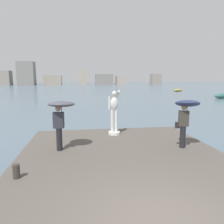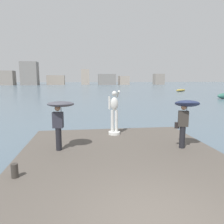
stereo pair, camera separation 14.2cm
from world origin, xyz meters
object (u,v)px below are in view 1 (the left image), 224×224
statue_white_figure (114,114)px  mooring_bollard (16,171)px  onlooker_right (186,111)px  boat_near (222,96)px  onlooker_left (61,112)px  boat_far (178,90)px

statue_white_figure → mooring_bollard: 5.49m
onlooker_right → boat_near: bearing=51.8°
onlooker_left → boat_near: bearing=44.9°
statue_white_figure → boat_far: statue_white_figure is taller
onlooker_right → boat_far: bearing=64.7°
onlooker_left → boat_far: 51.45m
onlooker_left → onlooker_right: bearing=-4.4°
statue_white_figure → onlooker_right: size_ratio=1.10×
onlooker_left → mooring_bollard: bearing=-115.0°
statue_white_figure → onlooker_left: 3.16m
onlooker_right → statue_white_figure: bearing=135.3°
onlooker_right → mooring_bollard: bearing=-162.6°
onlooker_right → boat_far: (21.15, 44.76, -1.59)m
onlooker_left → boat_near: 33.50m
mooring_bollard → boat_near: bearing=46.3°
boat_far → mooring_bollard: bearing=-120.1°
onlooker_left → statue_white_figure: bearing=41.1°
boat_near → statue_white_figure: bearing=-134.7°
boat_near → boat_far: boat_near is taller
statue_white_figure → mooring_bollard: statue_white_figure is taller
mooring_bollard → onlooker_left: bearing=65.0°
onlooker_left → boat_far: onlooker_left is taller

